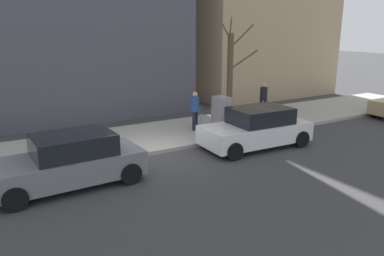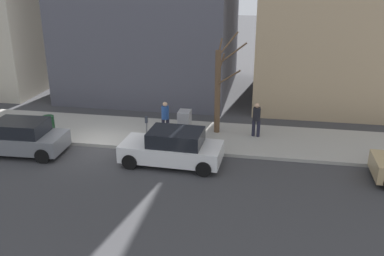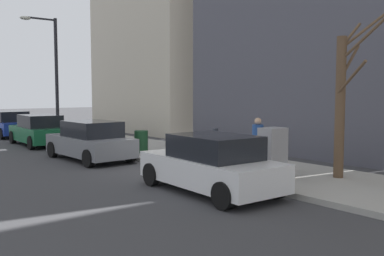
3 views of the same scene
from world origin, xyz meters
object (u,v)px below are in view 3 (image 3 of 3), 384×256
at_px(parked_car_green, 39,131).
at_px(streetlamp, 52,67).
at_px(parked_car_blue, 9,124).
at_px(trash_bin, 141,142).
at_px(utility_box, 273,152).
at_px(bare_tree, 342,100).
at_px(parked_car_grey, 90,141).
at_px(parking_meter, 215,145).
at_px(parked_car_white, 211,164).
at_px(pedestrian_midblock, 258,140).

bearing_deg(parked_car_green, streetlamp, 54.65).
bearing_deg(parked_car_blue, trash_bin, -81.86).
xyz_separation_m(utility_box, bare_tree, (1.32, -1.42, 1.54)).
xyz_separation_m(parked_car_grey, parking_meter, (1.65, -5.43, 0.24)).
bearing_deg(utility_box, parking_meter, 118.09).
bearing_deg(streetlamp, parking_meter, -89.28).
xyz_separation_m(parked_car_white, parked_car_blue, (0.02, 18.33, 0.00)).
bearing_deg(pedestrian_midblock, bare_tree, -20.06).
height_order(parked_car_white, parked_car_blue, same).
height_order(parked_car_grey, pedestrian_midblock, pedestrian_midblock).
distance_m(parked_car_white, bare_tree, 4.31).
xyz_separation_m(parked_car_grey, parked_car_green, (0.06, 5.92, 0.00)).
height_order(parked_car_grey, parked_car_blue, same).
bearing_deg(bare_tree, pedestrian_midblock, 108.93).
height_order(parked_car_grey, parking_meter, parked_car_grey).
bearing_deg(parked_car_blue, parked_car_grey, -92.08).
relative_size(parked_car_green, parked_car_blue, 1.00).
bearing_deg(parked_car_white, streetlamp, 86.96).
height_order(parked_car_white, streetlamp, streetlamp).
xyz_separation_m(parked_car_blue, streetlamp, (1.35, -3.52, 3.28)).
distance_m(streetlamp, trash_bin, 8.87).
relative_size(parked_car_grey, pedestrian_midblock, 2.57).
height_order(utility_box, trash_bin, utility_box).
bearing_deg(parked_car_blue, pedestrian_midblock, -82.10).
distance_m(parked_car_green, trash_bin, 6.58).
bearing_deg(parked_car_white, trash_bin, 75.60).
bearing_deg(utility_box, trash_bin, 93.42).
bearing_deg(streetlamp, utility_box, -86.08).
bearing_deg(pedestrian_midblock, parked_car_green, 154.77).
height_order(parked_car_green, utility_box, utility_box).
height_order(utility_box, pedestrian_midblock, pedestrian_midblock).
height_order(parked_car_blue, pedestrian_midblock, pedestrian_midblock).
distance_m(parked_car_grey, bare_tree, 9.41).
bearing_deg(trash_bin, pedestrian_midblock, -81.17).
bearing_deg(parked_car_grey, trash_bin, -11.13).
distance_m(streetlamp, bare_tree, 16.51).
distance_m(parked_car_grey, parked_car_green, 5.92).
xyz_separation_m(parked_car_green, trash_bin, (2.04, -6.25, -0.14)).
relative_size(parked_car_grey, bare_tree, 0.89).
bearing_deg(streetlamp, parked_car_green, -126.65).
bearing_deg(bare_tree, parked_car_grey, 114.34).
relative_size(parked_car_grey, parking_meter, 3.16).
xyz_separation_m(parked_car_white, utility_box, (2.39, -0.03, 0.11)).
height_order(parked_car_blue, parking_meter, parked_car_blue).
xyz_separation_m(parked_car_grey, utility_box, (2.50, -7.02, 0.11)).
bearing_deg(parking_meter, parked_car_blue, 95.18).
xyz_separation_m(parked_car_green, parked_car_blue, (0.06, 5.42, 0.00)).
distance_m(parked_car_grey, pedestrian_midblock, 6.69).
bearing_deg(pedestrian_midblock, streetlamp, 147.19).
relative_size(parking_meter, trash_bin, 1.50).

